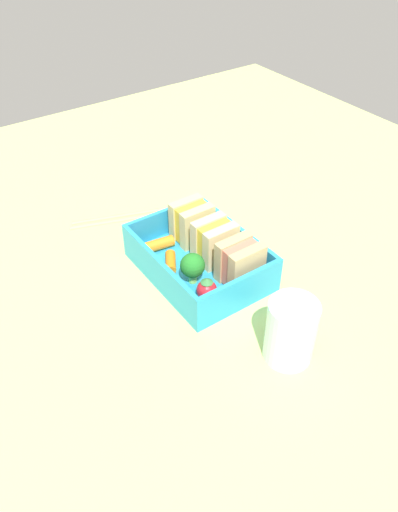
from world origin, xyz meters
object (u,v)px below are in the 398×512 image
sandwich_center_left (215,241)px  chopstick_pair (143,213)px  broccoli_floret (193,266)px  sandwich_center (240,263)px  carrot_stick_left (171,262)px  sandwich_left (192,222)px  strawberry_far_left (207,289)px  carrot_stick_far_left (156,245)px  drinking_glass (288,333)px

sandwich_center_left → chopstick_pair: 16.56cm
broccoli_floret → chopstick_pair: 18.88cm
sandwich_center → carrot_stick_left: bearing=-141.6°
sandwich_left → broccoli_floret: 9.19cm
strawberry_far_left → carrot_stick_far_left: bearing=-179.2°
carrot_stick_left → strawberry_far_left: size_ratio=1.14×
carrot_stick_far_left → strawberry_far_left: size_ratio=1.57×
drinking_glass → broccoli_floret: bearing=-171.6°
sandwich_center → carrot_stick_far_left: 12.84cm
sandwich_left → drinking_glass: bearing=-7.1°
strawberry_far_left → carrot_stick_left: bearing=-176.7°
strawberry_far_left → chopstick_pair: bearing=171.2°
strawberry_far_left → chopstick_pair: size_ratio=0.15×
sandwich_center_left → carrot_stick_left: bearing=-108.4°
sandwich_center → drinking_glass: size_ratio=0.73×
sandwich_left → drinking_glass: drinking_glass is taller
broccoli_floret → chopstick_pair: (-18.30, 3.12, -3.47)cm
carrot_stick_left → broccoli_floret: size_ratio=0.84×
carrot_stick_left → drinking_glass: size_ratio=0.47×
broccoli_floret → drinking_glass: (15.12, 2.25, 0.05)cm
chopstick_pair → drinking_glass: 33.61cm
chopstick_pair → drinking_glass: bearing=-1.5°
sandwich_center → carrot_stick_left: sandwich_center is taller
sandwich_left → strawberry_far_left: (11.09, -5.34, -1.42)cm
sandwich_center_left → strawberry_far_left: sandwich_center_left is taller
sandwich_left → sandwich_center: 10.75cm
sandwich_center_left → strawberry_far_left: bearing=-43.0°
strawberry_far_left → chopstick_pair: (-21.74, 3.36, -2.26)cm
sandwich_center → carrot_stick_far_left: bearing=-154.3°
sandwich_center → strawberry_far_left: 5.53cm
drinking_glass → chopstick_pair: bearing=178.5°
carrot_stick_far_left → sandwich_center: bearing=25.7°
carrot_stick_far_left → broccoli_floret: bearing=2.8°
strawberry_far_left → broccoli_floret: bearing=175.9°
sandwich_center → broccoli_floret: size_ratio=1.31×
sandwich_center_left → carrot_stick_left: 6.45cm
sandwich_left → carrot_stick_far_left: 5.90cm
carrot_stick_left → broccoli_floret: 4.66cm
chopstick_pair → broccoli_floret: bearing=-9.7°
drinking_glass → sandwich_left: bearing=172.9°
sandwich_center_left → carrot_stick_left: sandwich_center_left is taller
strawberry_far_left → chopstick_pair: strawberry_far_left is taller
sandwich_center → sandwich_center_left: bearing=180.0°
chopstick_pair → carrot_stick_left: bearing=-15.1°
sandwich_center → strawberry_far_left: bearing=-86.4°
carrot_stick_left → chopstick_pair: 14.69cm
sandwich_center → drinking_glass: drinking_glass is taller
carrot_stick_left → drinking_glass: (19.31, 2.94, 1.97)cm
broccoli_floret → sandwich_center_left: bearing=114.1°
broccoli_floret → strawberry_far_left: broccoli_floret is taller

